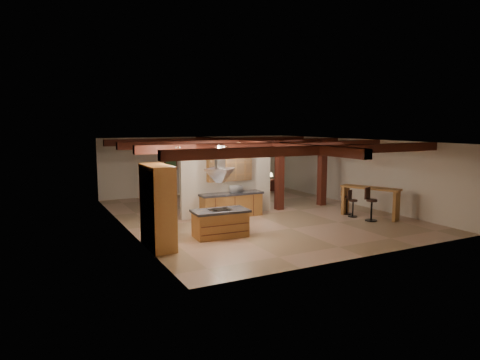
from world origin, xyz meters
The scene contains 23 objects.
ground centered at (0.00, 0.00, 0.00)m, with size 12.00×12.00×0.00m, color tan.
room_walls centered at (0.00, 0.00, 1.78)m, with size 12.00×12.00×12.00m.
ceiling_beams centered at (0.00, 0.00, 2.76)m, with size 10.00×12.00×0.28m.
timber_posts centered at (2.50, 0.50, 1.76)m, with size 2.50×0.30×2.90m.
partition_wall centered at (-1.00, 0.50, 1.10)m, with size 3.80×0.18×2.20m, color beige.
pantry_cabinet centered at (-4.67, -2.60, 1.20)m, with size 0.67×1.60×2.40m.
back_counter centered at (-1.00, 0.11, 0.48)m, with size 2.50×0.66×0.94m.
upper_display_cabinet centered at (-1.00, 0.31, 1.85)m, with size 1.80×0.36×0.95m.
range_hood centered at (-2.58, -2.32, 1.78)m, with size 1.10×1.10×1.40m.
back_windows centered at (2.80, 5.93, 1.50)m, with size 2.70×0.07×1.70m.
framed_art centered at (-1.50, 5.94, 1.70)m, with size 0.65×0.05×0.85m.
recessed_cans centered at (-2.53, -1.93, 2.87)m, with size 3.16×2.46×0.03m.
kitchen_island centered at (-2.58, -2.32, 0.44)m, with size 1.81×1.03×0.88m.
dining_table centered at (0.31, 3.37, 0.31)m, with size 1.79×1.00×0.63m, color #3B180E.
sofa centered at (3.01, 5.41, 0.29)m, with size 1.98×0.77×0.58m, color black.
microwave centered at (-0.79, 0.11, 1.07)m, with size 0.46×0.31×0.25m, color silver.
bar_counter centered at (3.67, -2.36, 0.79)m, with size 1.42×2.26×1.17m.
side_table centered at (3.69, 5.02, 0.30)m, with size 0.48×0.48×0.60m, color #421910.
table_lamp centered at (3.69, 5.02, 0.85)m, with size 0.29×0.29×0.35m.
bar_stool_a centered at (3.25, -2.82, 0.62)m, with size 0.45×0.46×1.23m.
bar_stool_b centered at (3.14, -1.97, 0.52)m, with size 0.38×0.39×1.01m.
bar_stool_c centered at (3.28, -1.48, 0.57)m, with size 0.41×0.43×1.12m.
dining_chairs centered at (0.31, 3.37, 0.64)m, with size 2.43×2.43×1.25m.
Camera 1 is at (-8.04, -14.37, 3.55)m, focal length 32.00 mm.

